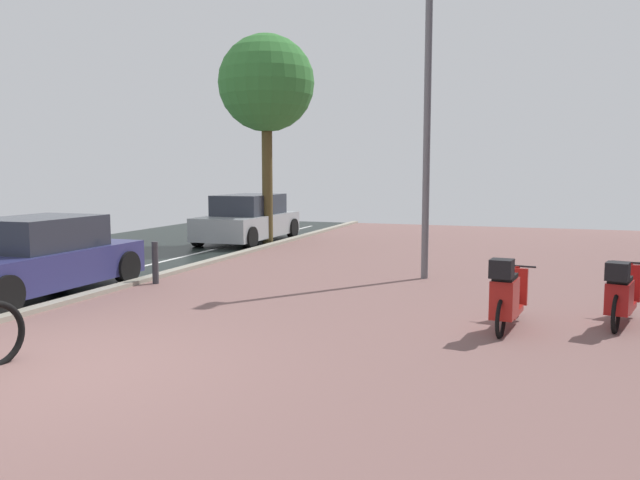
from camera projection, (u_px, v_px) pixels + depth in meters
name	position (u px, v px, depth m)	size (l,w,h in m)	color
ground	(170.00, 389.00, 6.35)	(21.00, 40.00, 0.13)	black
scooter_near	(621.00, 295.00, 8.78)	(0.73, 1.76, 0.98)	black
scooter_far	(507.00, 296.00, 8.53)	(0.57, 1.76, 1.06)	black
parked_car_near	(36.00, 259.00, 11.07)	(1.86, 3.99, 1.35)	navy
parked_car_far	(248.00, 219.00, 19.29)	(1.86, 4.18, 1.44)	#A3AAAD
lamp_post	(427.00, 106.00, 12.37)	(0.20, 0.52, 6.20)	slate
street_tree	(266.00, 85.00, 18.30)	(2.79, 2.79, 6.08)	brown
bollard_far	(155.00, 263.00, 12.09)	(0.12, 0.12, 0.81)	#38383D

